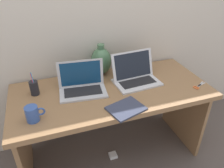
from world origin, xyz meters
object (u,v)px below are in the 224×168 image
(pen_cup, at_px, (34,88))
(scissors, at_px, (198,86))
(notebook_stack, at_px, (126,108))
(power_brick, at_px, (113,155))
(laptop_left, at_px, (82,83))
(laptop_right, at_px, (135,74))
(coffee_mug, at_px, (33,114))
(green_vase, at_px, (101,61))

(pen_cup, height_order, scissors, pen_cup)
(notebook_stack, relative_size, power_brick, 3.39)
(laptop_left, xyz_separation_m, laptop_right, (0.44, -0.01, 0.00))
(laptop_right, relative_size, coffee_mug, 3.07)
(notebook_stack, xyz_separation_m, pen_cup, (-0.58, 0.39, 0.05))
(coffee_mug, xyz_separation_m, scissors, (1.25, -0.00, -0.05))
(laptop_left, bearing_deg, scissors, -16.20)
(laptop_right, xyz_separation_m, pen_cup, (-0.79, 0.06, -0.00))
(green_vase, height_order, notebook_stack, green_vase)
(coffee_mug, bearing_deg, green_vase, 38.38)
(laptop_left, xyz_separation_m, green_vase, (0.22, 0.21, 0.06))
(notebook_stack, relative_size, coffee_mug, 1.94)
(coffee_mug, height_order, power_brick, coffee_mug)
(laptop_left, xyz_separation_m, scissors, (0.88, -0.26, -0.06))
(laptop_left, xyz_separation_m, coffee_mug, (-0.37, -0.25, -0.01))
(pen_cup, distance_m, scissors, 1.27)
(notebook_stack, bearing_deg, laptop_right, 57.50)
(coffee_mug, bearing_deg, notebook_stack, -8.20)
(coffee_mug, bearing_deg, power_brick, 13.17)
(notebook_stack, bearing_deg, coffee_mug, 171.80)
(laptop_right, xyz_separation_m, coffee_mug, (-0.81, -0.25, -0.01))
(laptop_left, xyz_separation_m, pen_cup, (-0.35, 0.06, -0.00))
(pen_cup, bearing_deg, coffee_mug, -94.09)
(coffee_mug, relative_size, power_brick, 1.75)
(laptop_left, height_order, notebook_stack, laptop_left)
(green_vase, distance_m, scissors, 0.82)
(coffee_mug, height_order, scissors, coffee_mug)
(laptop_left, height_order, coffee_mug, laptop_left)
(laptop_left, distance_m, notebook_stack, 0.41)
(green_vase, xyz_separation_m, pen_cup, (-0.57, -0.16, -0.06))
(laptop_left, distance_m, scissors, 0.92)
(laptop_right, bearing_deg, coffee_mug, -163.07)
(laptop_left, relative_size, coffee_mug, 3.04)
(coffee_mug, relative_size, pen_cup, 0.64)
(scissors, relative_size, power_brick, 2.06)
(notebook_stack, xyz_separation_m, power_brick, (-0.02, 0.22, -0.71))
(laptop_right, relative_size, green_vase, 1.40)
(pen_cup, relative_size, scissors, 1.32)
(laptop_right, bearing_deg, green_vase, 135.15)
(laptop_right, distance_m, power_brick, 0.80)
(laptop_left, bearing_deg, laptop_right, -0.67)
(laptop_right, height_order, pen_cup, laptop_right)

